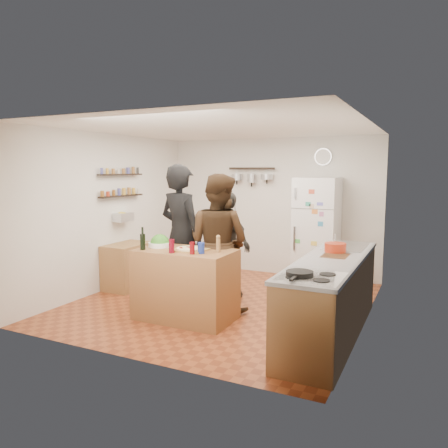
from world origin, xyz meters
The scene contains 26 objects.
room_shell centered at (0.00, 0.39, 1.25)m, with size 4.20×4.20×4.20m.
prep_island centered at (-0.12, -0.80, 0.46)m, with size 1.25×0.72×0.91m, color #915B35.
pizza_board centered at (-0.04, -0.82, 0.92)m, with size 0.42×0.34×0.02m, color olive.
pizza centered at (-0.04, -0.82, 0.94)m, with size 0.34×0.34×0.02m, color beige.
salad_bowl centered at (-0.54, -0.75, 0.94)m, with size 0.30×0.30×0.06m, color white.
wine_bottle centered at (-0.62, -1.02, 1.01)m, with size 0.07×0.07×0.20m, color black.
wine_glass_near centered at (-0.17, -1.04, 1.00)m, with size 0.07×0.07×0.17m, color #5A0714.
wine_glass_far centered at (0.10, -1.00, 0.98)m, with size 0.06×0.06×0.15m, color #61080C.
pepper_mill centered at (0.33, -0.75, 1.00)m, with size 0.05×0.05×0.17m, color olive.
salt_canister centered at (0.18, -0.92, 0.98)m, with size 0.08×0.08×0.14m, color navy.
person_left centered at (-0.49, -0.28, 1.00)m, with size 0.73×0.48×2.01m, color black.
person_center centered at (0.10, -0.29, 0.94)m, with size 0.91×0.71×1.88m, color black.
person_back centered at (-0.04, 0.31, 0.81)m, with size 0.94×0.39×1.61m, color #2F2D2A.
counter_run centered at (1.70, -0.55, 0.45)m, with size 0.63×2.63×0.90m, color #9E7042.
stove_top centered at (1.70, -1.50, 0.91)m, with size 0.60×0.62×0.02m, color white.
skillet centered at (1.60, -1.54, 0.95)m, with size 0.26×0.26×0.05m, color black.
sink centered at (1.70, 0.30, 0.92)m, with size 0.50×0.80×0.03m, color silver.
cutting_board centered at (1.70, -0.38, 0.91)m, with size 0.30×0.40×0.02m, color #915B35.
red_bowl centered at (1.65, -0.14, 0.97)m, with size 0.26×0.26×0.11m, color #9F2912.
fridge centered at (0.95, 1.75, 0.90)m, with size 0.70×0.68×1.80m, color white.
wall_clock centered at (0.95, 2.08, 2.15)m, with size 0.30×0.30×0.03m, color silver.
spice_shelf_lower centered at (-1.93, 0.20, 1.50)m, with size 0.12×1.00×0.03m, color black.
spice_shelf_upper centered at (-1.93, 0.20, 1.85)m, with size 0.12×1.00×0.03m, color black.
produce_basket centered at (-1.90, 0.20, 1.15)m, with size 0.18×0.35×0.14m, color silver.
side_table centered at (-1.74, 0.08, 0.36)m, with size 0.50×0.80×0.73m, color #9E7542.
pot_rack centered at (-0.35, 2.00, 1.95)m, with size 0.90×0.04×0.04m, color black.
Camera 1 is at (2.73, -5.54, 1.94)m, focal length 35.00 mm.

